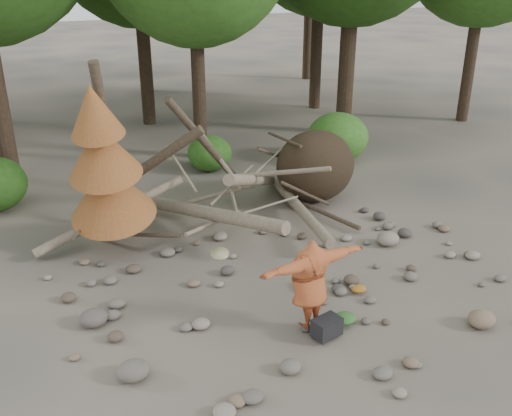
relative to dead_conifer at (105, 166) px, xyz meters
name	(u,v)px	position (x,y,z in m)	size (l,w,h in m)	color
ground	(307,296)	(3.12, -3.37, -2.11)	(120.00, 120.00, 0.00)	#514C44
deadfall_pile	(297,171)	(5.13, 0.87, -1.16)	(8.55, 5.24, 3.30)	#332619
dead_conifer	(105,166)	(0.00, 0.00, 0.00)	(2.06, 2.16, 4.35)	#4C3F30
bush_mid	(210,153)	(3.92, 4.43, -1.55)	(1.40, 1.40, 1.12)	#32691E
bush_right	(338,137)	(8.12, 3.63, -1.31)	(2.00, 2.00, 1.60)	#3E7C26
frisbee_thrower	(310,284)	(2.61, -4.33, -1.17)	(2.94, 0.80, 1.90)	#B04F27
backpack	(327,330)	(2.77, -4.70, -1.94)	(0.50, 0.33, 0.33)	black
cloth_green	(344,320)	(3.28, -4.49, -2.03)	(0.45, 0.38, 0.17)	#2F6629
cloth_orange	(359,291)	(4.12, -3.70, -2.05)	(0.32, 0.26, 0.12)	#A1661B
boulder_front_left	(133,371)	(-0.58, -4.37, -1.95)	(0.52, 0.47, 0.31)	#625B51
boulder_front_right	(482,319)	(5.52, -5.56, -1.96)	(0.51, 0.46, 0.31)	#816A51
boulder_mid_right	(388,239)	(5.93, -2.18, -1.95)	(0.53, 0.48, 0.32)	gray
boulder_mid_left	(94,318)	(-0.90, -2.63, -1.95)	(0.52, 0.47, 0.31)	#59524B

